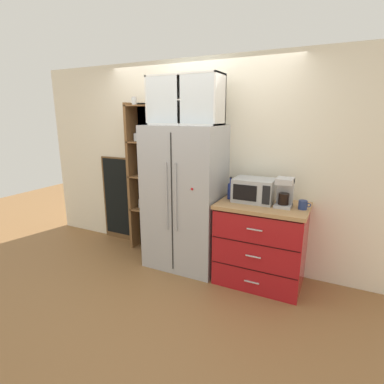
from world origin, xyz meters
name	(u,v)px	position (x,y,z in m)	size (l,w,h in m)	color
ground_plane	(184,264)	(0.00, 0.00, 0.00)	(10.70, 10.70, 0.00)	olive
wall_back_cream	(197,162)	(0.00, 0.40, 1.27)	(5.00, 0.10, 2.55)	silver
refrigerator	(185,198)	(0.00, 0.04, 0.88)	(0.92, 0.65, 1.76)	#ADAFB5
pantry_shelf_column	(147,176)	(-0.72, 0.28, 1.05)	(0.47, 0.30, 2.11)	brown
counter_cabinet	(261,243)	(0.97, 0.04, 0.47)	(0.97, 0.65, 0.93)	#A8161C
microwave	(254,190)	(0.85, 0.09, 1.06)	(0.44, 0.33, 0.26)	#ADAFB5
coffee_maker	(285,192)	(1.18, 0.05, 1.09)	(0.17, 0.20, 0.31)	#B7B7BC
mug_navy	(303,205)	(1.38, 0.03, 0.98)	(0.12, 0.09, 0.09)	navy
bottle_cobalt	(230,189)	(0.58, 0.07, 1.05)	(0.07, 0.07, 0.26)	navy
upper_cabinet	(186,100)	(0.00, 0.08, 2.04)	(0.88, 0.32, 0.56)	silver
chalkboard_menu	(120,199)	(-1.27, 0.33, 0.64)	(0.60, 0.04, 1.27)	brown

